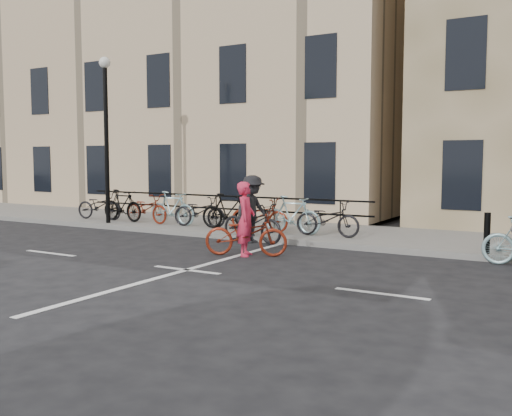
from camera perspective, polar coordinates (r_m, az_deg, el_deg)
The scene contains 8 objects.
ground at distance 11.55m, azimuth -6.93°, elevation -6.19°, with size 120.00×120.00×0.00m, color black.
sidewalk at distance 18.66m, azimuth -5.60°, elevation -1.67°, with size 46.00×4.00×0.15m, color slate.
building_west at distance 27.29m, azimuth -5.60°, elevation 11.11°, with size 20.00×10.00×10.00m, color #CCB089.
lamp_post at distance 18.98m, azimuth -14.77°, elevation 8.63°, with size 0.36×0.36×5.28m.
bollard_east at distance 13.50m, azimuth 22.10°, elevation -2.32°, with size 0.14×0.14×0.90m, color black.
parked_bikes at distance 17.42m, azimuth -5.60°, elevation -0.26°, with size 10.40×1.23×1.05m.
cyclist_pink at distance 13.05m, azimuth -1.02°, elevation -2.24°, with size 2.02×1.28×1.70m.
cyclist_dark at distance 15.09m, azimuth -0.39°, elevation -0.82°, with size 2.11×1.26×1.79m.
Camera 1 is at (6.86, -9.02, 2.23)m, focal length 40.00 mm.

